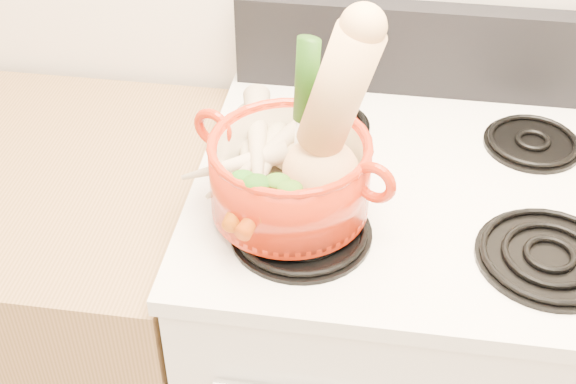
# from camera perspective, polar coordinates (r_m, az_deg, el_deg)

# --- Properties ---
(stove_body) EXTENTS (0.76, 0.65, 0.92)m
(stove_body) POSITION_cam_1_polar(r_m,az_deg,el_deg) (1.73, 7.91, -12.23)
(stove_body) COLOR white
(stove_body) RESTS_ON floor
(cooktop) EXTENTS (0.78, 0.67, 0.03)m
(cooktop) POSITION_cam_1_polar(r_m,az_deg,el_deg) (1.39, 9.61, 0.12)
(cooktop) COLOR silver
(cooktop) RESTS_ON stove_body
(control_backsplash) EXTENTS (0.76, 0.05, 0.18)m
(control_backsplash) POSITION_cam_1_polar(r_m,az_deg,el_deg) (1.58, 10.22, 9.87)
(control_backsplash) COLOR black
(control_backsplash) RESTS_ON cooktop
(burner_front_left) EXTENTS (0.22, 0.22, 0.02)m
(burner_front_left) POSITION_cam_1_polar(r_m,az_deg,el_deg) (1.26, 0.94, -2.76)
(burner_front_left) COLOR black
(burner_front_left) RESTS_ON cooktop
(burner_front_right) EXTENTS (0.22, 0.22, 0.02)m
(burner_front_right) POSITION_cam_1_polar(r_m,az_deg,el_deg) (1.28, 18.11, -4.31)
(burner_front_right) COLOR black
(burner_front_right) RESTS_ON cooktop
(burner_back_left) EXTENTS (0.17, 0.17, 0.02)m
(burner_back_left) POSITION_cam_1_polar(r_m,az_deg,el_deg) (1.49, 2.51, 4.87)
(burner_back_left) COLOR black
(burner_back_left) RESTS_ON cooktop
(burner_back_right) EXTENTS (0.17, 0.17, 0.02)m
(burner_back_right) POSITION_cam_1_polar(r_m,az_deg,el_deg) (1.51, 17.00, 3.45)
(burner_back_right) COLOR black
(burner_back_right) RESTS_ON cooktop
(dutch_oven) EXTENTS (0.32, 0.32, 0.12)m
(dutch_oven) POSITION_cam_1_polar(r_m,az_deg,el_deg) (1.25, 0.14, 1.18)
(dutch_oven) COLOR #AC210A
(dutch_oven) RESTS_ON burner_front_left
(pot_handle_left) EXTENTS (0.07, 0.04, 0.07)m
(pot_handle_left) POSITION_cam_1_polar(r_m,az_deg,el_deg) (1.29, -5.37, 4.57)
(pot_handle_left) COLOR #AC210A
(pot_handle_left) RESTS_ON dutch_oven
(pot_handle_right) EXTENTS (0.07, 0.04, 0.07)m
(pot_handle_right) POSITION_cam_1_polar(r_m,az_deg,el_deg) (1.18, 6.16, 0.69)
(pot_handle_right) COLOR #AC210A
(pot_handle_right) RESTS_ON dutch_oven
(squash) EXTENTS (0.23, 0.18, 0.33)m
(squash) POSITION_cam_1_polar(r_m,az_deg,el_deg) (1.17, 3.03, 5.19)
(squash) COLOR #E4A675
(squash) RESTS_ON dutch_oven
(leek) EXTENTS (0.06, 0.07, 0.25)m
(leek) POSITION_cam_1_polar(r_m,az_deg,el_deg) (1.24, 1.27, 5.91)
(leek) COLOR white
(leek) RESTS_ON dutch_oven
(ginger) EXTENTS (0.11, 0.09, 0.05)m
(ginger) POSITION_cam_1_polar(r_m,az_deg,el_deg) (1.31, 0.72, 2.55)
(ginger) COLOR tan
(ginger) RESTS_ON dutch_oven
(parsnip_0) EXTENTS (0.09, 0.25, 0.07)m
(parsnip_0) POSITION_cam_1_polar(r_m,az_deg,el_deg) (1.30, -2.77, 2.15)
(parsnip_0) COLOR beige
(parsnip_0) RESTS_ON dutch_oven
(parsnip_1) EXTENTS (0.14, 0.18, 0.06)m
(parsnip_1) POSITION_cam_1_polar(r_m,az_deg,el_deg) (1.29, -2.78, 2.05)
(parsnip_1) COLOR beige
(parsnip_1) RESTS_ON dutch_oven
(parsnip_2) EXTENTS (0.06, 0.20, 0.06)m
(parsnip_2) POSITION_cam_1_polar(r_m,az_deg,el_deg) (1.28, -1.62, 2.27)
(parsnip_2) COLOR beige
(parsnip_2) RESTS_ON dutch_oven
(parsnip_3) EXTENTS (0.18, 0.10, 0.05)m
(parsnip_3) POSITION_cam_1_polar(r_m,az_deg,el_deg) (1.28, -3.83, 2.09)
(parsnip_3) COLOR #F1E1C4
(parsnip_3) RESTS_ON dutch_oven
(parsnip_4) EXTENTS (0.17, 0.22, 0.07)m
(parsnip_4) POSITION_cam_1_polar(r_m,az_deg,el_deg) (1.29, -1.16, 3.09)
(parsnip_4) COLOR beige
(parsnip_4) RESTS_ON dutch_oven
(parsnip_5) EXTENTS (0.09, 0.26, 0.07)m
(parsnip_5) POSITION_cam_1_polar(r_m,az_deg,el_deg) (1.29, -2.20, 3.49)
(parsnip_5) COLOR beige
(parsnip_5) RESTS_ON dutch_oven
(carrot_0) EXTENTS (0.05, 0.16, 0.04)m
(carrot_0) POSITION_cam_1_polar(r_m,az_deg,el_deg) (1.25, 0.20, -0.02)
(carrot_0) COLOR #CF400A
(carrot_0) RESTS_ON dutch_oven
(carrot_1) EXTENTS (0.03, 0.13, 0.04)m
(carrot_1) POSITION_cam_1_polar(r_m,az_deg,el_deg) (1.23, -3.46, -0.44)
(carrot_1) COLOR #C8530A
(carrot_1) RESTS_ON dutch_oven
(carrot_2) EXTENTS (0.03, 0.16, 0.04)m
(carrot_2) POSITION_cam_1_polar(r_m,az_deg,el_deg) (1.23, 0.71, 0.07)
(carrot_2) COLOR #DC4D0B
(carrot_2) RESTS_ON dutch_oven
(carrot_3) EXTENTS (0.06, 0.13, 0.04)m
(carrot_3) POSITION_cam_1_polar(r_m,az_deg,el_deg) (1.20, -1.97, -1.15)
(carrot_3) COLOR #C44209
(carrot_3) RESTS_ON dutch_oven
(carrot_4) EXTENTS (0.11, 0.17, 0.05)m
(carrot_4) POSITION_cam_1_polar(r_m,az_deg,el_deg) (1.21, -0.19, 0.29)
(carrot_4) COLOR #C34709
(carrot_4) RESTS_ON dutch_oven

